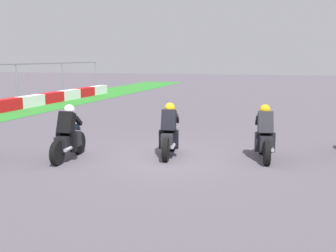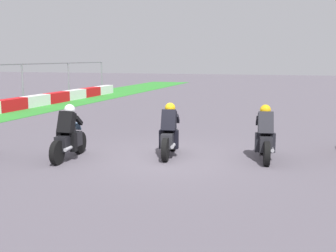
% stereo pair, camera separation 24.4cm
% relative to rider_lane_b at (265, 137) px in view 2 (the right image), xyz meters
% --- Properties ---
extents(ground_plane, '(120.00, 120.00, 0.00)m').
position_rel_rider_lane_b_xyz_m(ground_plane, '(-0.55, 2.63, -0.62)').
color(ground_plane, '#554F59').
extents(rider_lane_b, '(2.03, 0.61, 1.51)m').
position_rel_rider_lane_b_xyz_m(rider_lane_b, '(0.00, 0.00, 0.00)').
color(rider_lane_b, black).
rests_on(rider_lane_b, ground_plane).
extents(rider_lane_c, '(2.04, 0.59, 1.51)m').
position_rel_rider_lane_b_xyz_m(rider_lane_c, '(-0.33, 2.63, 0.00)').
color(rider_lane_c, black).
rests_on(rider_lane_c, ground_plane).
extents(rider_lane_d, '(2.04, 0.55, 1.51)m').
position_rel_rider_lane_b_xyz_m(rider_lane_d, '(-1.51, 5.17, 0.00)').
color(rider_lane_d, black).
rests_on(rider_lane_d, ground_plane).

